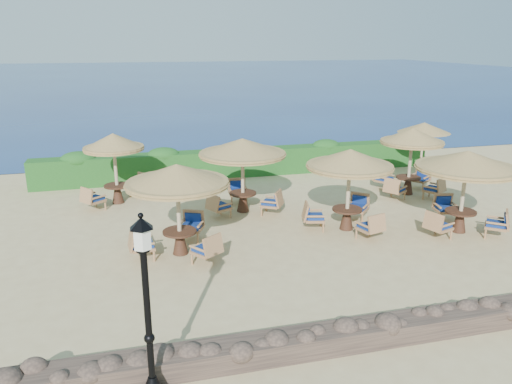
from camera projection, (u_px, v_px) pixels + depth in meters
name	position (u px, v px, depth m)	size (l,w,h in m)	color
ground	(293.00, 232.00, 15.99)	(120.00, 120.00, 0.00)	tan
sea	(155.00, 78.00, 80.80)	(160.00, 160.00, 0.00)	navy
hedge	(242.00, 162.00, 22.48)	(18.00, 0.90, 1.20)	#174718
stone_wall	(390.00, 330.00, 10.19)	(15.00, 0.65, 0.44)	brown
lamp_post	(148.00, 319.00, 8.09)	(0.44, 0.44, 3.31)	black
extra_parasol	(424.00, 128.00, 22.04)	(2.30, 2.30, 2.41)	tan
cafe_set_0	(178.00, 189.00, 13.79)	(2.90, 2.90, 2.65)	tan
cafe_set_1	(349.00, 173.00, 15.66)	(2.82, 2.82, 2.65)	tan
cafe_set_2	(466.00, 172.00, 15.42)	(3.12, 3.12, 2.65)	tan
cafe_set_3	(114.00, 154.00, 18.27)	(2.62, 2.29, 2.65)	tan
cafe_set_4	(243.00, 158.00, 17.32)	(3.06, 3.06, 2.65)	tan
cafe_set_5	(411.00, 152.00, 19.40)	(2.74, 2.74, 2.65)	tan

